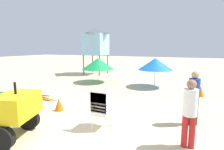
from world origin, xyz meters
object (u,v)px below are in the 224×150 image
object	(u,v)px
surfboard_pile	(37,94)
beach_umbrella_mid	(155,64)
lifeguard_near_center	(194,94)
lifeguard_tower	(96,42)
traffic_cone_near	(59,104)
lifeguard_near_left	(190,109)
beach_umbrella_far	(98,64)
traffic_cone_far	(200,91)
stacked_plastic_chairs	(100,106)

from	to	relation	value
surfboard_pile	beach_umbrella_mid	bearing A→B (deg)	43.17
lifeguard_near_center	lifeguard_tower	world-z (taller)	lifeguard_tower
traffic_cone_near	lifeguard_near_left	bearing A→B (deg)	-9.17
beach_umbrella_far	traffic_cone_near	world-z (taller)	beach_umbrella_far
lifeguard_tower	traffic_cone_far	world-z (taller)	lifeguard_tower
surfboard_pile	beach_umbrella_mid	world-z (taller)	beach_umbrella_mid
stacked_plastic_chairs	beach_umbrella_far	xyz separation A→B (m)	(-3.37, 6.12, 0.57)
stacked_plastic_chairs	lifeguard_near_center	world-z (taller)	lifeguard_near_center
stacked_plastic_chairs	beach_umbrella_far	world-z (taller)	beach_umbrella_far
surfboard_pile	beach_umbrella_far	distance (m)	4.62
beach_umbrella_far	traffic_cone_far	world-z (taller)	beach_umbrella_far
surfboard_pile	lifeguard_near_left	bearing A→B (deg)	-14.78
beach_umbrella_far	traffic_cone_far	bearing A→B (deg)	-10.07
lifeguard_near_center	traffic_cone_far	xyz separation A→B (m)	(0.39, 3.60, -0.71)
stacked_plastic_chairs	traffic_cone_far	size ratio (longest dim) A/B	2.44
surfboard_pile	stacked_plastic_chairs	bearing A→B (deg)	-21.92
beach_umbrella_mid	beach_umbrella_far	xyz separation A→B (m)	(-3.78, -0.10, -0.11)
surfboard_pile	traffic_cone_near	bearing A→B (deg)	-25.15
lifeguard_near_left	lifeguard_tower	size ratio (longest dim) A/B	0.41
lifeguard_near_left	beach_umbrella_mid	distance (m)	6.54
stacked_plastic_chairs	traffic_cone_near	size ratio (longest dim) A/B	2.56
traffic_cone_far	lifeguard_near_center	bearing A→B (deg)	-96.10
stacked_plastic_chairs	beach_umbrella_mid	bearing A→B (deg)	86.21
beach_umbrella_far	traffic_cone_near	xyz separation A→B (m)	(1.25, -5.41, -1.03)
lifeguard_near_center	traffic_cone_far	size ratio (longest dim) A/B	3.37
stacked_plastic_chairs	lifeguard_near_left	size ratio (longest dim) A/B	0.73
traffic_cone_near	lifeguard_near_center	bearing A→B (deg)	8.81
traffic_cone_far	lifeguard_tower	bearing A→B (deg)	152.07
stacked_plastic_chairs	lifeguard_tower	distance (m)	10.96
lifeguard_tower	traffic_cone_far	size ratio (longest dim) A/B	8.04
stacked_plastic_chairs	beach_umbrella_mid	world-z (taller)	beach_umbrella_mid
stacked_plastic_chairs	lifeguard_near_center	bearing A→B (deg)	30.04
stacked_plastic_chairs	lifeguard_tower	world-z (taller)	lifeguard_tower
stacked_plastic_chairs	traffic_cone_near	xyz separation A→B (m)	(-2.12, 0.71, -0.46)
stacked_plastic_chairs	beach_umbrella_far	bearing A→B (deg)	118.88
surfboard_pile	traffic_cone_near	size ratio (longest dim) A/B	5.74
surfboard_pile	lifeguard_near_center	world-z (taller)	lifeguard_near_center
lifeguard_near_left	traffic_cone_near	distance (m)	4.58
surfboard_pile	beach_umbrella_mid	xyz separation A→B (m)	(4.76, 4.46, 1.26)
beach_umbrella_mid	beach_umbrella_far	bearing A→B (deg)	-178.54
lifeguard_near_left	traffic_cone_near	size ratio (longest dim) A/B	3.50
lifeguard_near_center	traffic_cone_near	distance (m)	4.68
stacked_plastic_chairs	lifeguard_near_left	xyz separation A→B (m)	(2.34, -0.02, 0.24)
beach_umbrella_mid	lifeguard_near_left	bearing A→B (deg)	-72.77
lifeguard_near_center	beach_umbrella_mid	xyz separation A→B (m)	(-2.03, 4.80, 0.43)
traffic_cone_far	beach_umbrella_mid	bearing A→B (deg)	153.65
beach_umbrella_mid	traffic_cone_near	bearing A→B (deg)	-114.72
beach_umbrella_mid	beach_umbrella_far	size ratio (longest dim) A/B	0.93
stacked_plastic_chairs	lifeguard_near_left	distance (m)	2.36
stacked_plastic_chairs	traffic_cone_near	distance (m)	2.29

